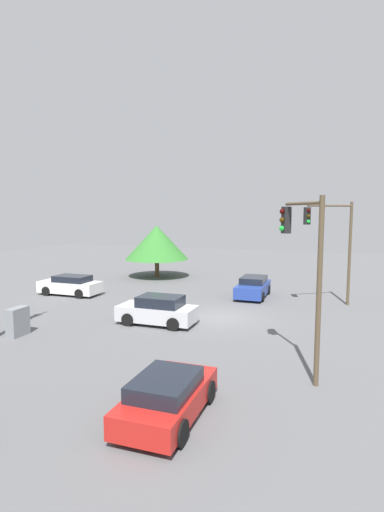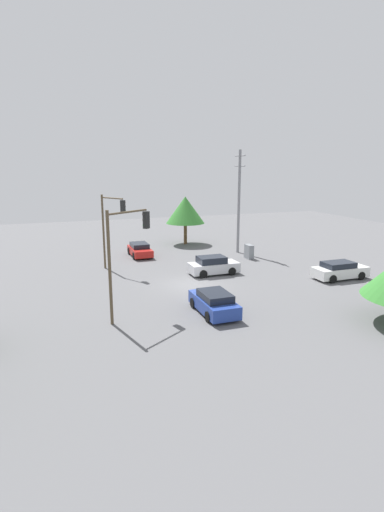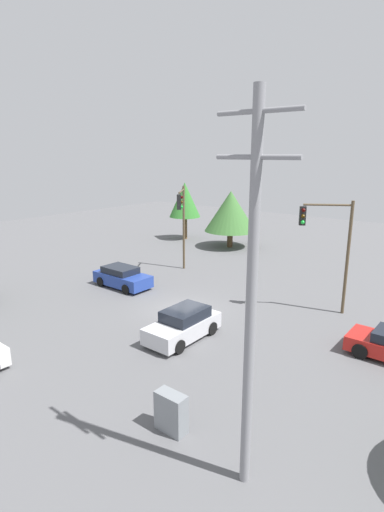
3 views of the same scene
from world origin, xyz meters
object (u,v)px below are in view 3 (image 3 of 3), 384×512
sedan_blue (122,277)px  electrical_cabinet (171,412)px  traffic_signal_main (182,216)px  sedan_silver (183,325)px  traffic_signal_cross (330,239)px

sedan_blue → electrical_cabinet: (-12.59, 9.05, -0.00)m
traffic_signal_main → electrical_cabinet: bearing=4.8°
sedan_silver → traffic_signal_cross: 9.55m
sedan_silver → traffic_signal_main: size_ratio=0.63×
sedan_blue → electrical_cabinet: sedan_blue is taller
sedan_silver → traffic_signal_cross: size_ratio=0.64×
sedan_silver → electrical_cabinet: (-4.12, 5.55, -0.04)m
sedan_blue → traffic_signal_main: 6.52m
sedan_blue → traffic_signal_main: size_ratio=0.64×
sedan_blue → traffic_signal_cross: size_ratio=0.64×
sedan_blue → traffic_signal_cross: traffic_signal_cross is taller
sedan_silver → sedan_blue: 9.16m
traffic_signal_main → traffic_signal_cross: bearing=51.2°
traffic_signal_main → electrical_cabinet: (-11.49, 14.25, -3.77)m
sedan_silver → traffic_signal_cross: (-4.24, -7.74, 3.66)m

